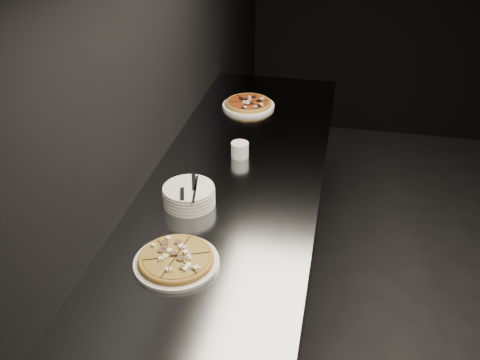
% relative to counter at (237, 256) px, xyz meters
% --- Properties ---
extents(wall_left, '(0.02, 5.00, 2.80)m').
position_rel_counter_xyz_m(wall_left, '(-0.37, 0.00, 0.94)').
color(wall_left, black).
rests_on(wall_left, floor).
extents(counter, '(0.74, 2.44, 0.92)m').
position_rel_counter_xyz_m(counter, '(0.00, 0.00, 0.00)').
color(counter, slate).
rests_on(counter, floor).
extents(pizza_mushroom, '(0.34, 0.34, 0.03)m').
position_rel_counter_xyz_m(pizza_mushroom, '(-0.08, -0.62, 0.48)').
color(pizza_mushroom, white).
rests_on(pizza_mushroom, counter).
extents(pizza_tomato, '(0.32, 0.32, 0.03)m').
position_rel_counter_xyz_m(pizza_tomato, '(-0.09, 0.73, 0.48)').
color(pizza_tomato, white).
rests_on(pizza_tomato, counter).
extents(plate_stack, '(0.20, 0.20, 0.08)m').
position_rel_counter_xyz_m(plate_stack, '(-0.14, -0.26, 0.50)').
color(plate_stack, white).
rests_on(plate_stack, counter).
extents(cutlery, '(0.06, 0.22, 0.01)m').
position_rel_counter_xyz_m(cutlery, '(-0.13, -0.27, 0.54)').
color(cutlery, '#B5B8BC').
rests_on(cutlery, plate_stack).
extents(ramekin, '(0.08, 0.08, 0.07)m').
position_rel_counter_xyz_m(ramekin, '(-0.02, 0.17, 0.50)').
color(ramekin, silver).
rests_on(ramekin, counter).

